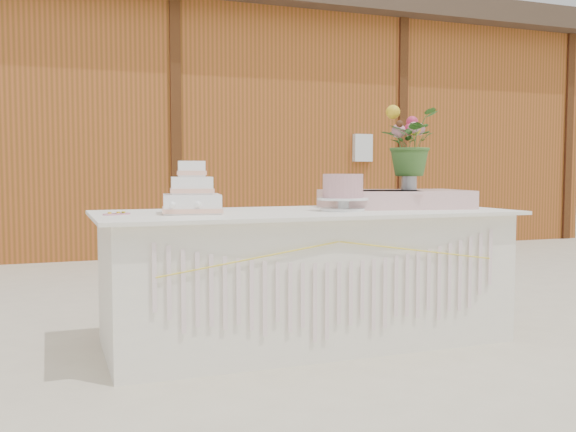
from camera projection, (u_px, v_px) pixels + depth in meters
name	position (u px, v px, depth m)	size (l,w,h in m)	color
ground	(306.00, 341.00, 3.78)	(80.00, 80.00, 0.00)	beige
barn	(149.00, 124.00, 9.26)	(12.60, 4.60, 3.30)	#9C4A20
cake_table	(306.00, 276.00, 3.75)	(2.40, 1.00, 0.77)	silver
wedding_cake	(192.00, 196.00, 3.49)	(0.36, 0.36, 0.29)	white
pink_cake_stand	(343.00, 190.00, 3.71)	(0.30, 0.30, 0.21)	white
satin_runner	(394.00, 199.00, 4.02)	(0.88, 0.51, 0.11)	beige
flower_vase	(409.00, 179.00, 4.06)	(0.10, 0.10, 0.14)	#A9A9AE
bouquet	(409.00, 135.00, 4.04)	(0.38, 0.33, 0.42)	#386227
loose_flowers	(122.00, 213.00, 3.42)	(0.14, 0.35, 0.02)	pink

